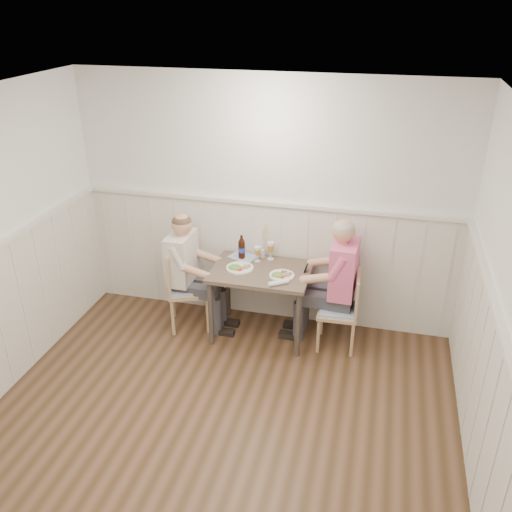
% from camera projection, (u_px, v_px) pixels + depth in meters
% --- Properties ---
extents(ground_plane, '(4.50, 4.50, 0.00)m').
position_uv_depth(ground_plane, '(200.00, 464.00, 4.14)').
color(ground_plane, '#432E1A').
extents(room_shell, '(4.04, 4.54, 2.60)m').
position_uv_depth(room_shell, '(189.00, 291.00, 3.48)').
color(room_shell, white).
rests_on(room_shell, ground).
extents(wainscot, '(4.00, 4.49, 1.34)m').
position_uv_depth(wainscot, '(224.00, 339.00, 4.44)').
color(wainscot, white).
rests_on(wainscot, ground).
extents(dining_table, '(0.99, 0.70, 0.75)m').
position_uv_depth(dining_table, '(261.00, 278.00, 5.46)').
color(dining_table, brown).
rests_on(dining_table, ground).
extents(chair_right, '(0.40, 0.40, 0.82)m').
position_uv_depth(chair_right, '(343.00, 308.00, 5.34)').
color(chair_right, tan).
rests_on(chair_right, ground).
extents(chair_left, '(0.55, 0.55, 0.90)m').
position_uv_depth(chair_left, '(183.00, 285.00, 5.67)').
color(chair_left, tan).
rests_on(chair_left, ground).
extents(man_in_pink, '(0.64, 0.45, 1.37)m').
position_uv_depth(man_in_pink, '(338.00, 292.00, 5.38)').
color(man_in_pink, '#3F3F47').
rests_on(man_in_pink, ground).
extents(diner_cream, '(0.60, 0.42, 1.30)m').
position_uv_depth(diner_cream, '(187.00, 280.00, 5.66)').
color(diner_cream, '#3F3F47').
rests_on(diner_cream, ground).
extents(plate_man, '(0.25, 0.25, 0.06)m').
position_uv_depth(plate_man, '(281.00, 275.00, 5.28)').
color(plate_man, white).
rests_on(plate_man, dining_table).
extents(plate_diner, '(0.28, 0.28, 0.07)m').
position_uv_depth(plate_diner, '(238.00, 267.00, 5.42)').
color(plate_diner, white).
rests_on(plate_diner, dining_table).
extents(beer_glass_a, '(0.08, 0.08, 0.19)m').
position_uv_depth(beer_glass_a, '(271.00, 248.00, 5.58)').
color(beer_glass_a, silver).
rests_on(beer_glass_a, dining_table).
extents(beer_glass_b, '(0.07, 0.07, 0.17)m').
position_uv_depth(beer_glass_b, '(257.00, 251.00, 5.54)').
color(beer_glass_b, silver).
rests_on(beer_glass_b, dining_table).
extents(beer_bottle, '(0.07, 0.07, 0.26)m').
position_uv_depth(beer_bottle, '(242.00, 248.00, 5.60)').
color(beer_bottle, black).
rests_on(beer_bottle, dining_table).
extents(rolled_napkin, '(0.20, 0.15, 0.04)m').
position_uv_depth(rolled_napkin, '(278.00, 283.00, 5.13)').
color(rolled_napkin, white).
rests_on(rolled_napkin, dining_table).
extents(grass_vase, '(0.05, 0.05, 0.40)m').
position_uv_depth(grass_vase, '(263.00, 241.00, 5.60)').
color(grass_vase, silver).
rests_on(grass_vase, dining_table).
extents(gingham_mat, '(0.33, 0.30, 0.01)m').
position_uv_depth(gingham_mat, '(243.00, 256.00, 5.68)').
color(gingham_mat, '#4667A8').
rests_on(gingham_mat, dining_table).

